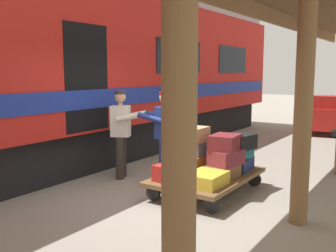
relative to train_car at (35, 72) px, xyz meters
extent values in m
plane|color=gray|center=(-3.46, 0.00, -2.06)|extent=(60.00, 60.00, 0.00)
cylinder|color=brown|center=(-5.47, 0.00, -0.36)|extent=(0.24, 0.24, 3.40)
cylinder|color=brown|center=(-5.47, 3.09, -0.36)|extent=(0.24, 0.24, 3.40)
cube|color=#B21E19|center=(0.00, 0.00, 0.29)|extent=(3.00, 18.63, 2.90)
cube|color=black|center=(0.00, 0.00, -1.61)|extent=(2.55, 17.70, 0.90)
cube|color=navy|center=(-1.51, 0.00, -0.51)|extent=(0.03, 18.26, 0.36)
cube|color=black|center=(-1.51, -6.52, 0.39)|extent=(0.02, 2.05, 0.84)
cube|color=black|center=(-1.51, -3.26, 0.39)|extent=(0.02, 2.05, 0.84)
cube|color=black|center=(-1.45, 0.00, -0.11)|extent=(0.12, 1.10, 2.00)
cube|color=brown|center=(-3.78, -0.50, -1.77)|extent=(1.33, 2.08, 0.07)
cylinder|color=black|center=(-4.32, 0.33, -1.93)|extent=(0.25, 0.05, 0.25)
cylinder|color=black|center=(-3.25, 0.33, -1.93)|extent=(0.25, 0.05, 0.25)
cylinder|color=black|center=(-4.32, -1.33, -1.93)|extent=(0.25, 0.05, 0.25)
cylinder|color=black|center=(-3.25, -1.33, -1.93)|extent=(0.25, 0.05, 0.25)
cube|color=navy|center=(-4.08, -1.07, -1.62)|extent=(0.49, 0.62, 0.22)
cube|color=gold|center=(-4.08, 0.07, -1.64)|extent=(0.52, 0.64, 0.20)
cube|color=#CC6B23|center=(-3.49, -0.50, -1.59)|extent=(0.46, 0.56, 0.30)
cube|color=#AD231E|center=(-3.49, 0.07, -1.61)|extent=(0.49, 0.68, 0.26)
cube|color=brown|center=(-4.08, -0.50, -1.63)|extent=(0.46, 0.55, 0.21)
cube|color=#9EA0A5|center=(-3.49, -1.07, -1.65)|extent=(0.51, 0.52, 0.17)
cube|color=maroon|center=(-4.12, -0.54, -1.41)|extent=(0.49, 0.62, 0.25)
cube|color=maroon|center=(-4.09, -0.56, -1.16)|extent=(0.47, 0.57, 0.25)
cube|color=#4C515B|center=(-3.49, -0.54, -1.32)|extent=(0.42, 0.38, 0.24)
cube|color=tan|center=(-3.51, -0.57, -1.07)|extent=(0.34, 0.48, 0.25)
cube|color=#1E666B|center=(-4.11, -1.04, -1.43)|extent=(0.43, 0.58, 0.17)
cube|color=black|center=(-4.14, -1.03, -1.21)|extent=(0.50, 0.59, 0.26)
cylinder|color=navy|center=(-2.77, -0.79, -1.65)|extent=(0.16, 0.16, 0.82)
cylinder|color=navy|center=(-2.82, -0.59, -1.65)|extent=(0.16, 0.16, 0.82)
cube|color=navy|center=(-2.79, -0.69, -0.94)|extent=(0.40, 0.29, 0.60)
cylinder|color=tan|center=(-2.79, -0.69, -0.61)|extent=(0.09, 0.09, 0.06)
sphere|color=tan|center=(-2.79, -0.69, -0.47)|extent=(0.22, 0.22, 0.22)
cylinder|color=#A51919|center=(-2.79, -0.69, -0.39)|extent=(0.21, 0.21, 0.06)
cylinder|color=navy|center=(-2.55, -0.80, -0.84)|extent=(0.54, 0.21, 0.21)
cylinder|color=navy|center=(-2.61, -0.49, -0.84)|extent=(0.54, 0.21, 0.21)
cylinder|color=#332D28|center=(-1.97, -0.35, -1.65)|extent=(0.16, 0.16, 0.82)
cylinder|color=#332D28|center=(-1.88, -0.52, -1.65)|extent=(0.16, 0.16, 0.82)
cube|color=silver|center=(-1.92, -0.44, -0.94)|extent=(0.42, 0.36, 0.60)
cylinder|color=tan|center=(-1.92, -0.44, -0.61)|extent=(0.09, 0.09, 0.06)
sphere|color=tan|center=(-1.92, -0.44, -0.47)|extent=(0.22, 0.22, 0.22)
cylinder|color=#332D28|center=(-1.92, -0.44, -0.39)|extent=(0.21, 0.21, 0.06)
cylinder|color=silver|center=(-2.19, -0.39, -0.84)|extent=(0.52, 0.33, 0.21)
cylinder|color=silver|center=(-2.05, -0.68, -0.84)|extent=(0.52, 0.33, 0.21)
cube|color=#B21E19|center=(-4.03, -8.34, -1.51)|extent=(1.40, 1.88, 0.70)
cube|color=#B21E19|center=(-4.03, -7.99, -1.01)|extent=(1.01, 0.86, 0.50)
cylinder|color=black|center=(-4.48, -7.74, -1.86)|extent=(0.12, 0.40, 0.40)
cylinder|color=black|center=(-3.58, -7.74, -1.86)|extent=(0.12, 0.40, 0.40)
cylinder|color=black|center=(-3.58, -8.94, -1.86)|extent=(0.12, 0.40, 0.40)
camera|label=1|loc=(-6.82, 5.25, 0.00)|focal=41.56mm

